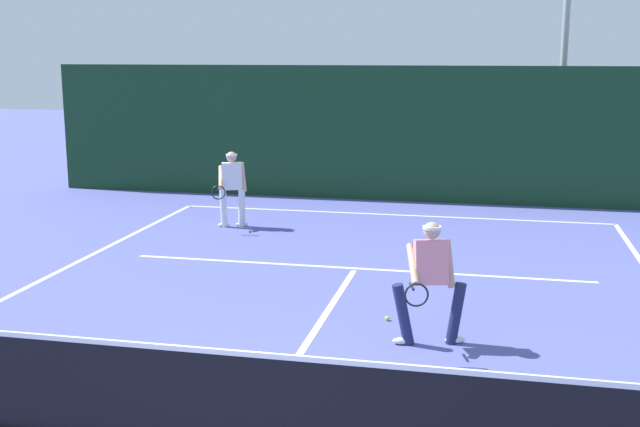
# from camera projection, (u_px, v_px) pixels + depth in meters

# --- Properties ---
(court_line_baseline_far) EXTENTS (9.76, 0.10, 0.01)m
(court_line_baseline_far) POSITION_uv_depth(u_px,v_px,m) (390.00, 215.00, 18.03)
(court_line_baseline_far) COLOR white
(court_line_baseline_far) RESTS_ON ground_plane
(court_line_service) EXTENTS (7.95, 0.10, 0.01)m
(court_line_service) POSITION_uv_depth(u_px,v_px,m) (355.00, 268.00, 13.55)
(court_line_service) COLOR white
(court_line_service) RESTS_ON ground_plane
(court_line_centre) EXTENTS (0.10, 6.40, 0.01)m
(court_line_centre) POSITION_uv_depth(u_px,v_px,m) (312.00, 335.00, 10.35)
(court_line_centre) COLOR white
(court_line_centre) RESTS_ON ground_plane
(tennis_net) EXTENTS (10.70, 0.09, 1.09)m
(tennis_net) POSITION_uv_depth(u_px,v_px,m) (233.00, 402.00, 7.18)
(tennis_net) COLOR #1E4723
(tennis_net) RESTS_ON ground_plane
(player_near) EXTENTS (0.95, 0.91, 1.59)m
(player_near) POSITION_uv_depth(u_px,v_px,m) (430.00, 278.00, 9.87)
(player_near) COLOR #1E234C
(player_near) RESTS_ON ground_plane
(player_far) EXTENTS (0.67, 0.90, 1.61)m
(player_far) POSITION_uv_depth(u_px,v_px,m) (232.00, 186.00, 16.62)
(player_far) COLOR silver
(player_far) RESTS_ON ground_plane
(tennis_ball) EXTENTS (0.07, 0.07, 0.07)m
(tennis_ball) POSITION_uv_depth(u_px,v_px,m) (387.00, 318.00, 10.91)
(tennis_ball) COLOR #D1E033
(tennis_ball) RESTS_ON ground_plane
(tennis_ball_extra) EXTENTS (0.07, 0.07, 0.07)m
(tennis_ball_extra) POSITION_uv_depth(u_px,v_px,m) (111.00, 383.00, 8.79)
(tennis_ball_extra) COLOR #D1E033
(tennis_ball_extra) RESTS_ON ground_plane
(back_fence_windscreen) EXTENTS (18.13, 0.12, 3.33)m
(back_fence_windscreen) POSITION_uv_depth(u_px,v_px,m) (401.00, 134.00, 19.41)
(back_fence_windscreen) COLOR #15361F
(back_fence_windscreen) RESTS_ON ground_plane
(light_pole) EXTENTS (0.55, 0.44, 7.92)m
(light_pole) POSITION_uv_depth(u_px,v_px,m) (567.00, 4.00, 19.78)
(light_pole) COLOR #9EA39E
(light_pole) RESTS_ON ground_plane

